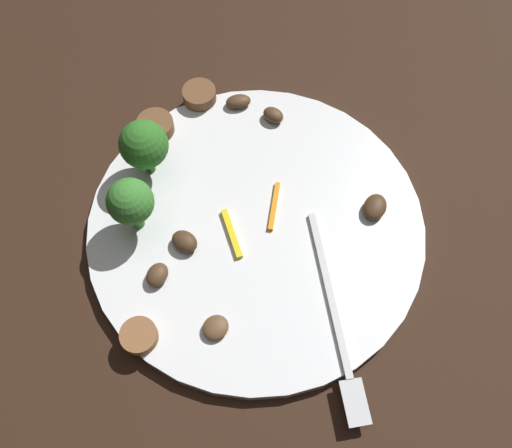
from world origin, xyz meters
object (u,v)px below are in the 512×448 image
object	(u,v)px
sausage_slice_2	(199,95)
broccoli_floret_1	(144,145)
sausage_slice_0	(155,126)
mushroom_3	(238,101)
mushroom_1	(375,207)
plate	(256,227)
pepper_strip_0	(274,206)
mushroom_2	(215,328)
broccoli_floret_0	(131,202)
mushroom_4	(273,115)
fork	(338,328)
mushroom_5	(157,275)
mushroom_0	(185,242)
sausage_slice_1	(139,336)
pepper_strip_1	(232,233)

from	to	relation	value
sausage_slice_2	broccoli_floret_1	bearing A→B (deg)	-13.83
sausage_slice_0	mushroom_3	size ratio (longest dim) A/B	1.43
broccoli_floret_1	mushroom_1	distance (m)	0.21
plate	pepper_strip_0	world-z (taller)	pepper_strip_0
broccoli_floret_1	mushroom_3	xyz separation A→B (m)	(-0.09, 0.06, -0.03)
mushroom_2	pepper_strip_0	xyz separation A→B (m)	(-0.12, 0.02, -0.00)
plate	sausage_slice_2	xyz separation A→B (m)	(-0.12, -0.08, 0.01)
broccoli_floret_0	broccoli_floret_1	xyz separation A→B (m)	(-0.06, -0.01, 0.00)
mushroom_4	pepper_strip_0	bearing A→B (deg)	12.77
fork	sausage_slice_2	size ratio (longest dim) A/B	5.24
mushroom_1	mushroom_3	xyz separation A→B (m)	(-0.09, -0.15, -0.00)
sausage_slice_0	mushroom_3	distance (m)	0.08
sausage_slice_2	mushroom_5	world-z (taller)	same
broccoli_floret_1	mushroom_1	world-z (taller)	broccoli_floret_1
mushroom_2	plate	bearing A→B (deg)	174.06
sausage_slice_2	mushroom_1	xyz separation A→B (m)	(0.08, 0.18, -0.00)
mushroom_0	sausage_slice_0	bearing A→B (deg)	-151.08
broccoli_floret_1	sausage_slice_1	bearing A→B (deg)	14.35
fork	mushroom_2	xyz separation A→B (m)	(0.02, -0.10, 0.00)
broccoli_floret_1	pepper_strip_1	size ratio (longest dim) A/B	1.31
plate	sausage_slice_1	distance (m)	0.14
sausage_slice_2	mushroom_3	bearing A→B (deg)	92.27
mushroom_5	pepper_strip_1	distance (m)	0.07
mushroom_4	mushroom_5	world-z (taller)	same
sausage_slice_2	mushroom_4	xyz separation A→B (m)	(0.01, 0.08, -0.00)
plate	mushroom_2	size ratio (longest dim) A/B	13.53
sausage_slice_2	mushroom_2	size ratio (longest dim) A/B	1.49
mushroom_3	sausage_slice_1	bearing A→B (deg)	-5.06
plate	sausage_slice_2	distance (m)	0.15
sausage_slice_0	pepper_strip_1	world-z (taller)	sausage_slice_0
sausage_slice_2	mushroom_1	bearing A→B (deg)	65.44
sausage_slice_0	pepper_strip_1	size ratio (longest dim) A/B	0.73
mushroom_0	mushroom_2	distance (m)	0.08
sausage_slice_0	sausage_slice_2	xyz separation A→B (m)	(-0.05, 0.03, -0.00)
broccoli_floret_1	mushroom_0	world-z (taller)	broccoli_floret_1
mushroom_3	plate	bearing A→B (deg)	20.56
mushroom_2	mushroom_4	world-z (taller)	mushroom_4
sausage_slice_1	mushroom_4	distance (m)	0.24
fork	pepper_strip_1	bearing A→B (deg)	-143.39
mushroom_2	pepper_strip_1	size ratio (longest dim) A/B	0.46
sausage_slice_1	mushroom_4	world-z (taller)	mushroom_4
mushroom_3	pepper_strip_1	bearing A→B (deg)	11.43
broccoli_floret_0	sausage_slice_2	bearing A→B (deg)	173.98
sausage_slice_2	mushroom_3	xyz separation A→B (m)	(-0.00, 0.04, -0.00)
mushroom_1	mushroom_2	bearing A→B (deg)	-38.69
fork	mushroom_1	size ratio (longest dim) A/B	6.48
mushroom_1	sausage_slice_2	bearing A→B (deg)	-114.56
fork	mushroom_4	bearing A→B (deg)	-175.98
mushroom_2	pepper_strip_1	distance (m)	0.08
fork	broccoli_floret_1	world-z (taller)	broccoli_floret_1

